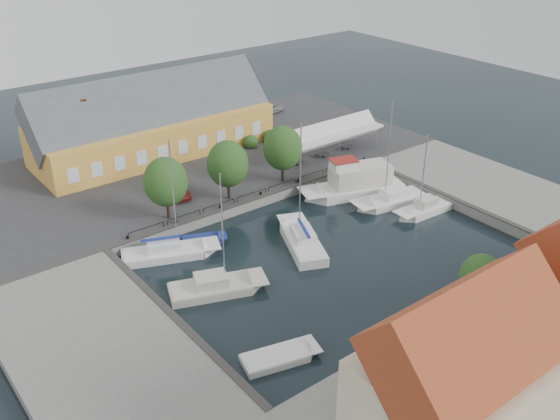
% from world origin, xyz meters
% --- Properties ---
extents(ground, '(140.00, 140.00, 0.00)m').
position_xyz_m(ground, '(0.00, 0.00, 0.00)').
color(ground, black).
rests_on(ground, ground).
extents(north_quay, '(56.00, 26.00, 1.00)m').
position_xyz_m(north_quay, '(0.00, 23.00, 0.50)').
color(north_quay, '#2D2D30').
rests_on(north_quay, ground).
extents(west_quay, '(12.00, 24.00, 1.00)m').
position_xyz_m(west_quay, '(-22.00, -2.00, 0.50)').
color(west_quay, slate).
rests_on(west_quay, ground).
extents(east_quay, '(12.00, 24.00, 1.00)m').
position_xyz_m(east_quay, '(22.00, -2.00, 0.50)').
color(east_quay, slate).
rests_on(east_quay, ground).
extents(south_bank, '(56.00, 14.00, 1.00)m').
position_xyz_m(south_bank, '(0.00, -21.00, 0.50)').
color(south_bank, slate).
rests_on(south_bank, ground).
extents(quay_edge_fittings, '(56.00, 24.72, 0.40)m').
position_xyz_m(quay_edge_fittings, '(0.02, 4.75, 1.06)').
color(quay_edge_fittings, '#383533').
rests_on(quay_edge_fittings, north_quay).
extents(warehouse, '(28.56, 14.00, 9.55)m').
position_xyz_m(warehouse, '(-2.60, 28.36, 4.43)').
color(warehouse, gold).
rests_on(warehouse, north_quay).
extents(tent_canopy, '(14.00, 4.00, 2.83)m').
position_xyz_m(tent_canopy, '(14.00, 14.50, 3.68)').
color(tent_canopy, silver).
rests_on(tent_canopy, north_quay).
extents(quay_trees, '(18.20, 4.20, 6.30)m').
position_xyz_m(quay_trees, '(-2.00, 12.00, 4.88)').
color(quay_trees, black).
rests_on(quay_trees, north_quay).
extents(car_silver, '(4.20, 2.21, 1.36)m').
position_xyz_m(car_silver, '(17.93, 31.07, 1.68)').
color(car_silver, '#A3A5AB').
rests_on(car_silver, north_quay).
extents(car_red, '(1.72, 4.70, 1.54)m').
position_xyz_m(car_red, '(-6.16, 15.99, 1.77)').
color(car_red, '#521213').
rests_on(car_red, north_quay).
extents(center_sailboat, '(6.01, 9.15, 12.32)m').
position_xyz_m(center_sailboat, '(-1.01, 1.38, 0.36)').
color(center_sailboat, white).
rests_on(center_sailboat, ground).
extents(trawler, '(11.83, 6.74, 5.00)m').
position_xyz_m(trawler, '(10.54, 6.37, 1.02)').
color(trawler, white).
rests_on(trawler, ground).
extents(east_boat_a, '(8.75, 4.30, 11.92)m').
position_xyz_m(east_boat_a, '(11.90, 2.34, 0.26)').
color(east_boat_a, white).
rests_on(east_boat_a, ground).
extents(east_boat_b, '(6.67, 2.54, 9.19)m').
position_xyz_m(east_boat_b, '(12.92, -1.20, 0.26)').
color(east_boat_b, white).
rests_on(east_boat_b, ground).
extents(west_boat_a, '(9.04, 5.67, 11.70)m').
position_xyz_m(west_boat_a, '(-11.73, 7.24, 0.27)').
color(west_boat_a, white).
rests_on(west_boat_a, ground).
extents(west_boat_b, '(8.50, 5.42, 11.13)m').
position_xyz_m(west_boat_b, '(-11.33, 0.00, 0.26)').
color(west_boat_b, beige).
rests_on(west_boat_b, ground).
extents(launch_sw, '(5.96, 3.46, 0.98)m').
position_xyz_m(launch_sw, '(-12.26, -9.79, 0.09)').
color(launch_sw, white).
rests_on(launch_sw, ground).
extents(launch_nw, '(4.47, 3.22, 0.88)m').
position_xyz_m(launch_nw, '(-7.88, 7.52, 0.09)').
color(launch_nw, navy).
rests_on(launch_nw, ground).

